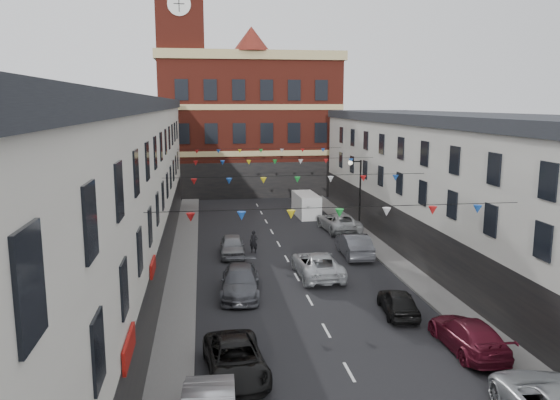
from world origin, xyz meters
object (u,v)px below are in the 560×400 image
car_left_c (236,360)px  car_right_e (354,245)px  street_lamp (357,187)px  white_van (306,205)px  car_right_f (339,222)px  moving_car (317,264)px  car_left_e (232,246)px  car_right_d (398,302)px  car_left_d (240,281)px  pedestrian (254,242)px  car_right_c (468,335)px

car_left_c → car_right_e: car_right_e is taller
street_lamp → white_van: size_ratio=1.25×
car_right_f → moving_car: car_right_f is taller
street_lamp → car_left_e: 11.62m
car_left_c → white_van: bearing=69.4°
car_right_d → car_left_e: bearing=-51.1°
car_left_e → car_right_f: size_ratio=0.75×
car_left_d → pedestrian: size_ratio=3.22×
car_left_e → car_right_e: size_ratio=0.85×
pedestrian → car_left_e: bearing=-138.1°
car_right_d → moving_car: (-2.72, 6.56, 0.11)m
white_van → car_right_d: bearing=-91.9°
moving_car → car_left_c: bearing=62.8°
car_right_c → moving_car: size_ratio=0.88×
car_left_c → moving_car: bearing=59.3°
car_left_e → moving_car: 7.22m
car_right_c → pedestrian: 18.27m
street_lamp → car_right_f: (-1.05, 1.57, -3.14)m
street_lamp → car_left_e: size_ratio=1.46×
car_left_e → white_van: (7.57, 12.51, 0.36)m
car_right_d → pedestrian: pedestrian is taller
car_right_e → car_right_f: size_ratio=0.88×
car_right_c → car_right_d: car_right_c is taller
car_left_d → car_left_e: 7.89m
car_right_e → car_right_f: car_right_e is taller
car_left_e → car_right_d: (7.57, -11.90, -0.05)m
car_left_e → moving_car: size_ratio=0.76×
moving_car → white_van: (2.71, 17.85, 0.30)m
pedestrian → street_lamp: bearing=49.9°
car_left_d → pedestrian: bearing=84.6°
car_left_d → white_van: size_ratio=1.07×
car_left_c → car_right_d: size_ratio=1.25×
street_lamp → car_right_c: 21.08m
car_right_d → moving_car: 7.10m
street_lamp → car_right_f: 3.67m
street_lamp → car_left_c: (-10.96, -21.63, -3.24)m
white_van → moving_car: bearing=-100.5°
white_van → pedestrian: 13.45m
car_left_c → car_right_f: car_right_f is taller
car_right_f → white_van: bearing=-80.7°
moving_car → car_left_d: bearing=26.5°
car_right_e → white_van: white_van is taller
car_right_e → car_right_f: bearing=-93.9°
moving_car → white_van: 18.06m
white_van → car_left_d: bearing=-112.3°
white_van → pedestrian: (-6.04, -12.02, -0.26)m
car_left_d → car_right_f: bearing=62.2°
car_left_e → car_right_c: car_left_e is taller
street_lamp → pedestrian: (-8.62, -4.17, -3.11)m
car_left_d → car_right_e: bearing=43.2°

